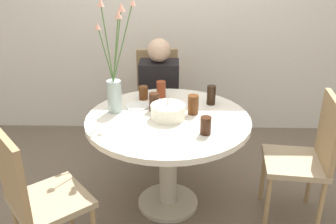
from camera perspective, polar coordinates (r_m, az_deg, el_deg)
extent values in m
plane|color=#6B5B4C|center=(2.91, 0.00, -13.78)|extent=(16.00, 16.00, 0.00)
cube|color=silver|center=(3.67, 0.47, 16.44)|extent=(8.00, 0.05, 2.60)
cylinder|color=silver|center=(2.54, 0.00, -1.23)|extent=(1.12, 1.12, 0.04)
cylinder|color=#B7AD99|center=(2.71, 0.00, -7.84)|extent=(0.13, 0.13, 0.65)
cylinder|color=#B7AD99|center=(2.90, 0.00, -13.55)|extent=(0.45, 0.45, 0.03)
cube|color=#9E896B|center=(3.44, -1.40, 0.99)|extent=(0.44, 0.44, 0.04)
cube|color=#997A51|center=(3.52, -1.66, 5.90)|extent=(0.38, 0.08, 0.46)
cylinder|color=#997A51|center=(3.38, -4.03, -3.84)|extent=(0.03, 0.03, 0.42)
cylinder|color=#997A51|center=(3.40, 1.72, -3.59)|extent=(0.03, 0.03, 0.42)
cylinder|color=#997A51|center=(3.68, -4.20, -1.37)|extent=(0.03, 0.03, 0.42)
cylinder|color=#997A51|center=(3.70, 1.07, -1.16)|extent=(0.03, 0.03, 0.42)
cube|color=#9E896B|center=(2.31, -17.42, -12.81)|extent=(0.56, 0.56, 0.04)
cube|color=#997A51|center=(2.14, -22.77, -8.91)|extent=(0.27, 0.31, 0.46)
cylinder|color=#997A51|center=(2.62, -14.76, -13.79)|extent=(0.03, 0.03, 0.42)
cube|color=#9E896B|center=(2.70, 18.69, -7.30)|extent=(0.45, 0.45, 0.04)
cube|color=#997A51|center=(2.63, 23.30, -2.73)|extent=(0.08, 0.38, 0.46)
cylinder|color=#997A51|center=(2.93, 14.28, -9.31)|extent=(0.03, 0.03, 0.42)
cylinder|color=#997A51|center=(2.66, 14.90, -13.31)|extent=(0.03, 0.03, 0.42)
cylinder|color=#997A51|center=(2.99, 20.83, -9.50)|extent=(0.03, 0.03, 0.42)
cylinder|color=#997A51|center=(2.72, 22.21, -13.41)|extent=(0.03, 0.03, 0.42)
cylinder|color=white|center=(2.50, -0.08, 0.06)|extent=(0.23, 0.23, 0.10)
cylinder|color=#E54C4C|center=(2.48, -0.08, 1.55)|extent=(0.01, 0.01, 0.04)
cylinder|color=#9EB2AD|center=(2.61, -8.16, 2.38)|extent=(0.10, 0.10, 0.23)
cylinder|color=#4C7538|center=(2.49, -7.96, 9.51)|extent=(0.07, 0.03, 0.45)
cone|color=#E0997F|center=(2.43, -7.59, 14.56)|extent=(0.05, 0.05, 0.05)
cylinder|color=#4C7538|center=(2.53, -6.90, 10.47)|extent=(0.15, 0.10, 0.51)
cone|color=#E0997F|center=(2.52, -5.41, 16.32)|extent=(0.04, 0.04, 0.04)
cylinder|color=#4C7538|center=(2.52, -7.74, 10.06)|extent=(0.08, 0.05, 0.48)
cone|color=#E0997F|center=(2.49, -7.14, 15.58)|extent=(0.05, 0.05, 0.05)
cylinder|color=#4C7538|center=(2.58, -9.50, 8.75)|extent=(0.11, 0.11, 0.35)
cone|color=#E0997F|center=(2.59, -10.71, 12.74)|extent=(0.04, 0.04, 0.04)
cylinder|color=#4C7538|center=(2.52, -9.25, 10.35)|extent=(0.07, 0.05, 0.51)
cone|color=#E0997F|center=(2.50, -10.26, 16.13)|extent=(0.05, 0.05, 0.05)
cylinder|color=white|center=(2.71, -4.68, 0.90)|extent=(0.17, 0.17, 0.01)
cylinder|color=#33190C|center=(2.30, 5.77, -2.07)|extent=(0.07, 0.07, 0.11)
cylinder|color=maroon|center=(2.86, -1.05, 3.49)|extent=(0.07, 0.07, 0.12)
cylinder|color=#33190C|center=(2.62, -2.14, 1.56)|extent=(0.07, 0.07, 0.13)
cylinder|color=black|center=(2.74, 6.59, 2.58)|extent=(0.06, 0.06, 0.14)
cylinder|color=#51280F|center=(2.57, 3.86, 1.13)|extent=(0.07, 0.07, 0.13)
cylinder|color=#51280F|center=(2.83, -3.76, 2.94)|extent=(0.07, 0.07, 0.10)
cube|color=#383333|center=(3.45, -1.26, -2.73)|extent=(0.31, 0.24, 0.46)
cube|color=black|center=(3.28, -1.33, 4.15)|extent=(0.34, 0.24, 0.42)
sphere|color=#D1A889|center=(3.19, -1.38, 9.40)|extent=(0.20, 0.20, 0.20)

